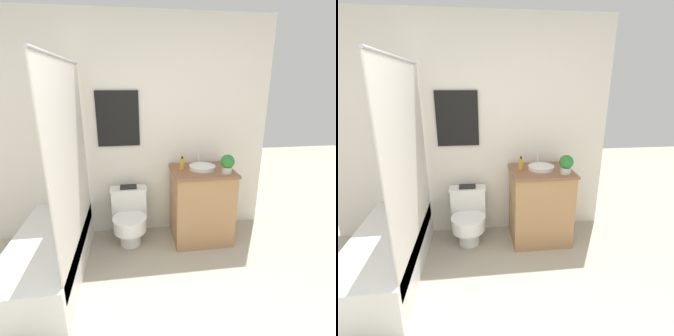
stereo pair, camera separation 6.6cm
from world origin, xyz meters
TOP-DOWN VIEW (x-y plane):
  - wall_back at (-0.00, 2.14)m, footprint 3.24×0.07m
  - shower_area at (-0.80, 1.37)m, footprint 0.62×1.48m
  - toilet at (-0.06, 1.86)m, footprint 0.42×0.51m
  - vanity at (0.78, 1.82)m, footprint 0.68×0.56m
  - sink at (0.78, 1.84)m, footprint 0.29×0.33m
  - soap_bottle at (0.55, 1.86)m, footprint 0.05×0.05m
  - potted_plant at (1.00, 1.66)m, footprint 0.15×0.15m
  - book_on_tank at (-0.06, 1.98)m, footprint 0.19×0.11m

SIDE VIEW (x-z plane):
  - shower_area at x=-0.80m, z-range -0.72..1.27m
  - toilet at x=-0.06m, z-range 0.01..0.63m
  - vanity at x=0.78m, z-range 0.00..0.87m
  - book_on_tank at x=-0.06m, z-range 0.63..0.65m
  - sink at x=0.78m, z-range 0.82..0.95m
  - soap_bottle at x=0.55m, z-range 0.85..1.00m
  - potted_plant at x=1.00m, z-range 0.87..1.08m
  - wall_back at x=0.00m, z-range 0.00..2.50m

